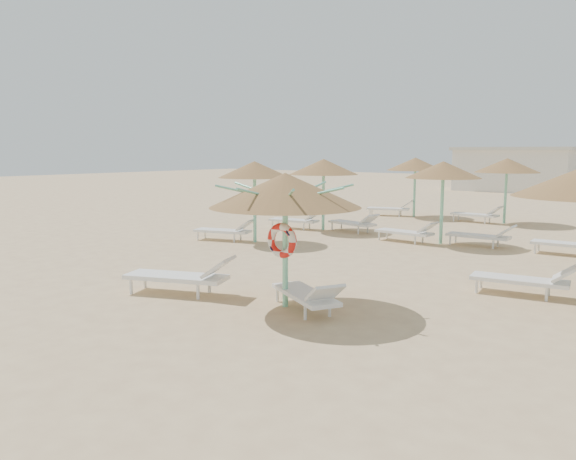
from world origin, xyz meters
The scene contains 6 objects.
ground centered at (0.00, 0.00, 0.00)m, with size 120.00×120.00×0.00m, color #D2B480.
main_palapa centered at (0.35, 0.37, 2.23)m, with size 2.87×2.87×2.57m.
lounger_main_a centered at (-1.89, -0.25, 0.40)m, with size 2.40×1.53×0.84m.
lounger_main_b centered at (0.93, 0.32, 0.34)m, with size 2.03×1.45×0.72m.
palapa_field centered at (2.34, 11.07, 2.30)m, with size 18.91×18.77×2.72m.
service_hut centered at (-6.00, 35.00, 1.64)m, with size 8.40×4.40×3.25m.
Camera 1 is at (6.97, -7.78, 2.97)m, focal length 35.00 mm.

